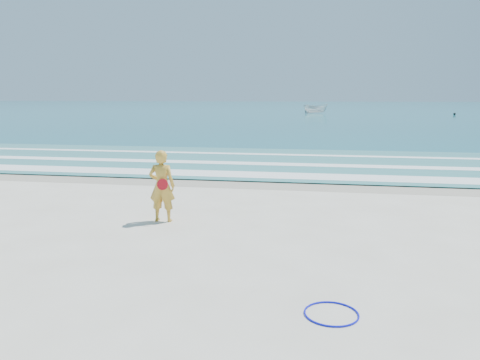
# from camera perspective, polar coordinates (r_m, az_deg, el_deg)

# --- Properties ---
(ground) EXTENTS (400.00, 400.00, 0.00)m
(ground) POSITION_cam_1_polar(r_m,az_deg,el_deg) (7.88, -4.90, -12.41)
(ground) COLOR silver
(ground) RESTS_ON ground
(wet_sand) EXTENTS (400.00, 2.40, 0.00)m
(wet_sand) POSITION_cam_1_polar(r_m,az_deg,el_deg) (16.42, 3.06, -0.33)
(wet_sand) COLOR #B2A893
(wet_sand) RESTS_ON ground
(ocean) EXTENTS (400.00, 190.00, 0.04)m
(ocean) POSITION_cam_1_polar(r_m,az_deg,el_deg) (112.08, 8.94, 8.71)
(ocean) COLOR #19727F
(ocean) RESTS_ON ground
(shallow) EXTENTS (400.00, 10.00, 0.01)m
(shallow) POSITION_cam_1_polar(r_m,az_deg,el_deg) (21.32, 4.65, 2.25)
(shallow) COLOR #59B7AD
(shallow) RESTS_ON ocean
(foam_near) EXTENTS (400.00, 1.40, 0.01)m
(foam_near) POSITION_cam_1_polar(r_m,az_deg,el_deg) (17.68, 3.56, 0.60)
(foam_near) COLOR white
(foam_near) RESTS_ON shallow
(foam_mid) EXTENTS (400.00, 0.90, 0.01)m
(foam_mid) POSITION_cam_1_polar(r_m,az_deg,el_deg) (20.53, 4.45, 1.96)
(foam_mid) COLOR white
(foam_mid) RESTS_ON shallow
(foam_far) EXTENTS (400.00, 0.60, 0.01)m
(foam_far) POSITION_cam_1_polar(r_m,az_deg,el_deg) (23.79, 5.20, 3.10)
(foam_far) COLOR white
(foam_far) RESTS_ON shallow
(hoop) EXTENTS (1.02, 1.02, 0.03)m
(hoop) POSITION_cam_1_polar(r_m,az_deg,el_deg) (6.96, 11.08, -15.69)
(hoop) COLOR #0B10D0
(hoop) RESTS_ON ground
(boat) EXTENTS (4.13, 2.14, 1.52)m
(boat) POSITION_cam_1_polar(r_m,az_deg,el_deg) (77.77, 9.19, 8.59)
(boat) COLOR silver
(boat) RESTS_ON ocean
(buoy) EXTENTS (0.37, 0.37, 0.37)m
(buoy) POSITION_cam_1_polar(r_m,az_deg,el_deg) (76.39, 24.69, 7.33)
(buoy) COLOR black
(buoy) RESTS_ON ocean
(woman) EXTENTS (0.65, 0.44, 1.75)m
(woman) POSITION_cam_1_polar(r_m,az_deg,el_deg) (11.44, -9.50, -0.72)
(woman) COLOR gold
(woman) RESTS_ON ground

